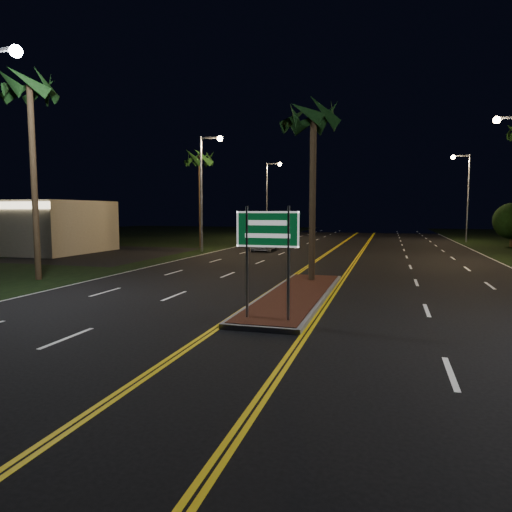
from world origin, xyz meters
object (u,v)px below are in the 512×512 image
at_px(streetlight_right_far, 464,187).
at_px(palm_left_far, 200,159).
at_px(median_island, 296,295).
at_px(palm_left_near, 30,89).
at_px(highway_sign, 267,240).
at_px(streetlight_left_far, 270,191).
at_px(commercial_building, 8,226).
at_px(shrub_far, 512,221).
at_px(car_far, 287,236).
at_px(car_near, 265,241).
at_px(streetlight_left_mid, 206,180).
at_px(palm_median, 314,116).

xyz_separation_m(streetlight_right_far, palm_left_far, (-23.41, -14.00, 2.09)).
xyz_separation_m(median_island, palm_left_near, (-12.50, 1.00, 8.60)).
distance_m(highway_sign, streetlight_left_far, 42.67).
distance_m(palm_left_near, palm_left_far, 20.02).
bearing_deg(commercial_building, shrub_far, 21.91).
bearing_deg(car_far, shrub_far, -1.99).
xyz_separation_m(streetlight_right_far, car_near, (-17.03, -15.80, -4.86)).
bearing_deg(highway_sign, palm_left_near, 157.40).
relative_size(highway_sign, car_far, 0.73).
xyz_separation_m(palm_left_near, car_near, (6.08, 18.20, -7.88)).
distance_m(streetlight_left_far, palm_left_far, 16.28).
bearing_deg(median_island, palm_left_far, 121.36).
relative_size(median_island, car_far, 2.34).
bearing_deg(streetlight_right_far, palm_left_near, -124.21).
distance_m(commercial_building, streetlight_left_mid, 16.31).
relative_size(highway_sign, streetlight_right_far, 0.36).
bearing_deg(palm_left_near, palm_median, 11.31).
distance_m(median_island, streetlight_right_far, 37.00).
xyz_separation_m(streetlight_left_far, palm_left_near, (-1.89, -36.00, 3.02)).
height_order(highway_sign, car_far, highway_sign).
xyz_separation_m(commercial_building, streetlight_right_far, (36.61, 22.01, 3.65)).
relative_size(median_island, commercial_building, 0.68).
relative_size(commercial_building, streetlight_right_far, 1.67).
bearing_deg(streetlight_left_far, palm_left_near, -93.00).
bearing_deg(streetlight_left_mid, palm_left_near, -96.73).
xyz_separation_m(palm_median, car_near, (-6.42, 15.70, -6.48)).
distance_m(shrub_far, car_near, 22.52).
bearing_deg(palm_left_far, shrub_far, 16.74).
relative_size(palm_median, palm_left_far, 0.94).
bearing_deg(highway_sign, streetlight_right_far, 74.85).
bearing_deg(palm_left_far, streetlight_right_far, 30.88).
height_order(median_island, commercial_building, commercial_building).
bearing_deg(streetlight_right_far, streetlight_left_far, 174.62).
bearing_deg(streetlight_right_far, highway_sign, -105.15).
xyz_separation_m(streetlight_left_mid, palm_median, (10.61, -13.50, 1.62)).
height_order(palm_left_far, shrub_far, palm_left_far).
bearing_deg(streetlight_left_far, palm_left_far, -97.78).
xyz_separation_m(streetlight_left_far, car_near, (4.19, -17.80, -4.86)).
xyz_separation_m(commercial_building, palm_median, (26.00, -9.49, 5.27)).
xyz_separation_m(palm_left_far, car_far, (6.29, 7.15, -7.01)).
height_order(palm_median, car_far, palm_median).
xyz_separation_m(palm_median, palm_left_near, (-12.50, -2.50, 1.40)).
distance_m(median_island, palm_left_near, 15.20).
bearing_deg(palm_median, streetlight_right_far, 71.38).
distance_m(streetlight_left_far, car_near, 18.92).
xyz_separation_m(streetlight_left_mid, shrub_far, (24.41, 12.00, -3.32)).
relative_size(median_island, highway_sign, 3.20).
bearing_deg(streetlight_left_far, highway_sign, -75.56).
bearing_deg(highway_sign, palm_median, 90.00).
bearing_deg(shrub_far, median_island, -115.45).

